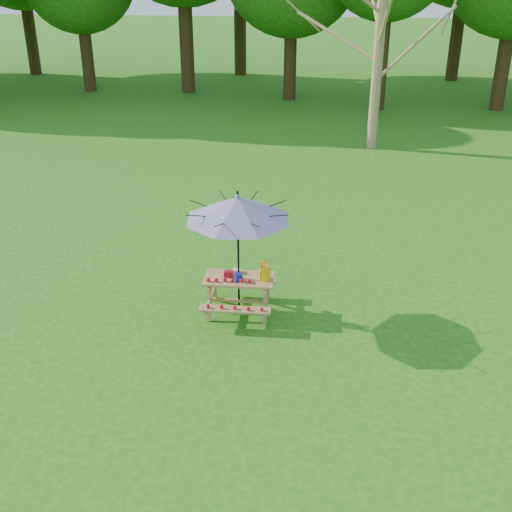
{
  "coord_description": "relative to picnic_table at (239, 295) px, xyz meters",
  "views": [
    {
      "loc": [
        4.14,
        -5.69,
        5.76
      ],
      "look_at": [
        3.17,
        4.02,
        1.1
      ],
      "focal_mm": 45.0,
      "sensor_mm": 36.0,
      "label": 1
    }
  ],
  "objects": [
    {
      "name": "flower_bucket",
      "position": [
        0.46,
        -0.01,
        0.57
      ],
      "size": [
        0.31,
        0.29,
        0.42
      ],
      "color": "#F2B60C",
      "rests_on": "picnic_table"
    },
    {
      "name": "tomatoes_row",
      "position": [
        -0.15,
        -0.18,
        0.38
      ],
      "size": [
        0.77,
        0.13,
        0.07
      ],
      "primitive_type": null,
      "color": "red",
      "rests_on": "picnic_table"
    },
    {
      "name": "picnic_table",
      "position": [
        0.0,
        0.0,
        0.0
      ],
      "size": [
        1.2,
        1.32,
        0.67
      ],
      "color": "#A88B4B",
      "rests_on": "ground"
    },
    {
      "name": "patio_umbrella",
      "position": [
        0.0,
        0.0,
        1.62
      ],
      "size": [
        2.22,
        2.22,
        2.25
      ],
      "color": "black",
      "rests_on": "ground"
    },
    {
      "name": "produce_bins",
      "position": [
        -0.07,
        0.02,
        0.4
      ],
      "size": [
        0.33,
        0.42,
        0.13
      ],
      "color": "#AB0D1F",
      "rests_on": "picnic_table"
    }
  ]
}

